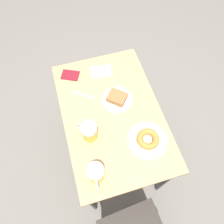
% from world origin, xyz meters
% --- Properties ---
extents(ground_plane, '(8.00, 8.00, 0.00)m').
position_xyz_m(ground_plane, '(0.00, 0.00, 0.00)').
color(ground_plane, '#666059').
extents(table, '(0.65, 1.00, 0.77)m').
position_xyz_m(table, '(0.00, 0.00, 0.69)').
color(table, tan).
rests_on(table, ground_plane).
extents(plate_with_cake, '(0.21, 0.21, 0.05)m').
position_xyz_m(plate_with_cake, '(-0.06, -0.09, 0.79)').
color(plate_with_cake, white).
rests_on(plate_with_cake, table).
extents(plate_with_donut, '(0.25, 0.25, 0.05)m').
position_xyz_m(plate_with_donut, '(-0.16, 0.25, 0.79)').
color(plate_with_donut, white).
rests_on(plate_with_donut, table).
extents(beer_mug_left, '(0.10, 0.14, 0.14)m').
position_xyz_m(beer_mug_left, '(0.20, 0.37, 0.84)').
color(beer_mug_left, gold).
rests_on(beer_mug_left, table).
extents(beer_mug_center, '(0.12, 0.12, 0.14)m').
position_xyz_m(beer_mug_center, '(0.18, 0.11, 0.84)').
color(beer_mug_center, gold).
rests_on(beer_mug_center, table).
extents(napkin_folded, '(0.16, 0.12, 0.00)m').
position_xyz_m(napkin_folded, '(-0.02, -0.36, 0.77)').
color(napkin_folded, white).
rests_on(napkin_folded, table).
extents(fork, '(0.15, 0.11, 0.00)m').
position_xyz_m(fork, '(0.15, -0.19, 0.77)').
color(fork, silver).
rests_on(fork, table).
extents(passport_near_edge, '(0.15, 0.13, 0.01)m').
position_xyz_m(passport_near_edge, '(0.20, -0.39, 0.77)').
color(passport_near_edge, maroon).
rests_on(passport_near_edge, table).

